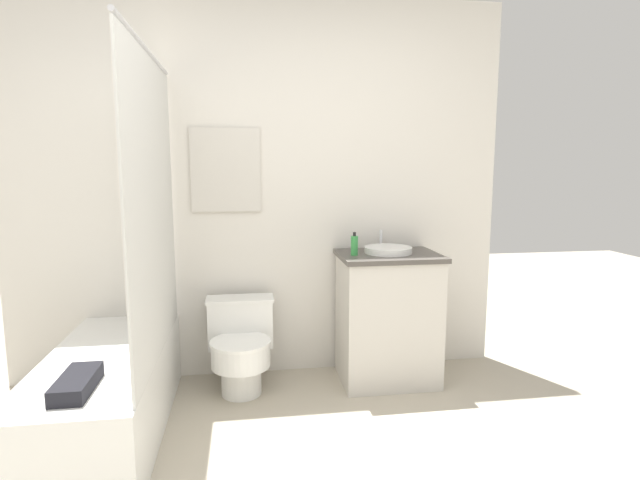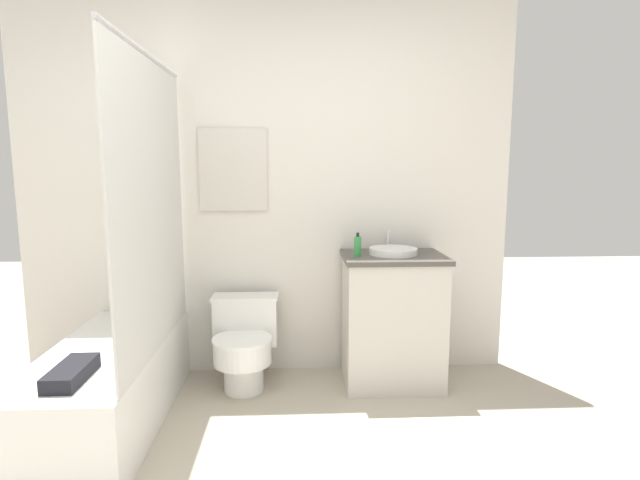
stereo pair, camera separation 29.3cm
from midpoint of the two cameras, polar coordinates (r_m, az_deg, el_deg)
wall_back at (r=3.36m, az=-9.43°, el=5.64°), size 3.27×0.07×2.50m
shower_area at (r=2.99m, az=-25.65°, el=-14.57°), size 0.59×1.40×1.98m
toilet at (r=3.27m, az=-11.65°, el=-11.67°), size 0.43×0.51×0.57m
vanity at (r=3.31m, az=5.22°, el=-8.82°), size 0.64×0.49×0.85m
sink at (r=3.23m, az=5.23°, el=-1.14°), size 0.31×0.34×0.13m
soap_bottle at (r=3.13m, az=1.29°, el=-0.63°), size 0.05×0.05×0.15m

